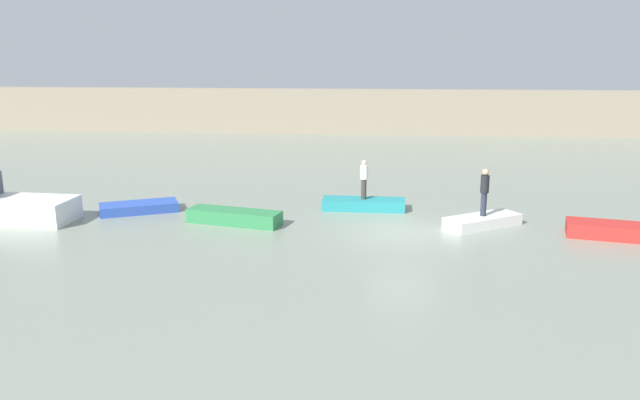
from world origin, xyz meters
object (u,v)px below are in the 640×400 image
at_px(rowboat_red, 609,230).
at_px(person_white_shirt, 364,177).
at_px(rowboat_blue, 139,207).
at_px(rowboat_green, 234,217).
at_px(rowboat_teal, 364,204).
at_px(rowboat_white, 483,221).
at_px(person_dark_shirt, 485,190).

bearing_deg(rowboat_red, person_white_shirt, 172.65).
bearing_deg(rowboat_blue, rowboat_green, -42.76).
xyz_separation_m(rowboat_teal, rowboat_white, (4.56, -2.21, -0.01)).
relative_size(rowboat_blue, rowboat_red, 1.08).
distance_m(rowboat_teal, person_dark_shirt, 5.21).
xyz_separation_m(rowboat_blue, rowboat_white, (13.81, -0.94, 0.02)).
height_order(rowboat_blue, rowboat_red, rowboat_red).
bearing_deg(rowboat_red, rowboat_white, 179.46).
distance_m(rowboat_blue, rowboat_white, 13.84).
distance_m(rowboat_teal, rowboat_white, 5.07).
relative_size(rowboat_blue, person_dark_shirt, 1.72).
height_order(rowboat_blue, rowboat_teal, rowboat_teal).
xyz_separation_m(rowboat_blue, rowboat_green, (4.33, -1.38, 0.08)).
xyz_separation_m(rowboat_red, person_dark_shirt, (-4.30, 1.00, 1.18)).
bearing_deg(person_dark_shirt, rowboat_white, 90.00).
bearing_deg(rowboat_green, person_dark_shirt, 15.89).
xyz_separation_m(rowboat_teal, rowboat_red, (8.86, -3.21, 0.03)).
relative_size(rowboat_white, person_white_shirt, 1.82).
bearing_deg(rowboat_green, rowboat_teal, 41.49).
bearing_deg(rowboat_white, rowboat_teal, 120.43).
height_order(rowboat_white, person_white_shirt, person_white_shirt).
height_order(rowboat_green, person_white_shirt, person_white_shirt).
distance_m(rowboat_blue, rowboat_green, 4.54).
bearing_deg(rowboat_blue, rowboat_white, -28.99).
bearing_deg(person_dark_shirt, rowboat_green, -177.37).
distance_m(rowboat_blue, person_white_shirt, 9.41).
relative_size(rowboat_green, person_dark_shirt, 2.02).
bearing_deg(rowboat_teal, person_dark_shirt, -24.85).
relative_size(rowboat_white, rowboat_red, 1.05).
bearing_deg(rowboat_teal, rowboat_green, -150.80).
distance_m(rowboat_blue, rowboat_teal, 9.34).
relative_size(rowboat_blue, person_white_shirt, 1.86).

